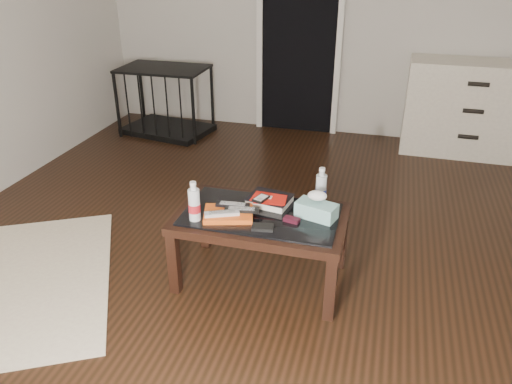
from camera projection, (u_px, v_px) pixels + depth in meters
The scene contains 17 objects.
ground at pixel (283, 250), 3.41m from camera, with size 5.00×5.00×0.00m, color black.
doorway at pixel (299, 35), 5.18m from camera, with size 0.90×0.08×2.07m.
coffee_table at pixel (261, 223), 2.96m from camera, with size 1.00×0.60×0.46m.
dresser at pixel (469, 108), 4.82m from camera, with size 1.21×0.54×0.90m.
pet_crate at pixel (167, 112), 5.45m from camera, with size 0.99×0.75×0.71m.
magazines at pixel (228, 214), 2.89m from camera, with size 0.28×0.21×0.03m, color #E15415.
remote_silver at pixel (222, 213), 2.84m from camera, with size 0.20×0.05×0.02m, color silver.
remote_black_front at pixel (242, 210), 2.88m from camera, with size 0.20×0.05×0.02m, color black.
remote_black_back at pixel (233, 205), 2.94m from camera, with size 0.20×0.05×0.02m, color black.
textbook at pixel (270, 200), 3.03m from camera, with size 0.25×0.20×0.05m, color black.
dvd_mailers at pixel (268, 198), 3.00m from camera, with size 0.19×0.14×0.01m, color red.
ipod at pixel (261, 198), 2.97m from camera, with size 0.06×0.10×0.02m, color black.
flip_phone at pixel (292, 220), 2.84m from camera, with size 0.09×0.05×0.02m, color black.
wallet at pixel (263, 227), 2.76m from camera, with size 0.12×0.07×0.02m, color black.
water_bottle_left at pixel (194, 201), 2.81m from camera, with size 0.07×0.07×0.24m, color silver.
water_bottle_right at pixel (321, 186), 2.98m from camera, with size 0.07×0.07×0.24m, color #B5BDC0.
tissue_box at pixel (316, 210), 2.87m from camera, with size 0.23×0.12×0.09m, color teal.
Camera 1 is at (0.58, -2.82, 1.89)m, focal length 35.00 mm.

